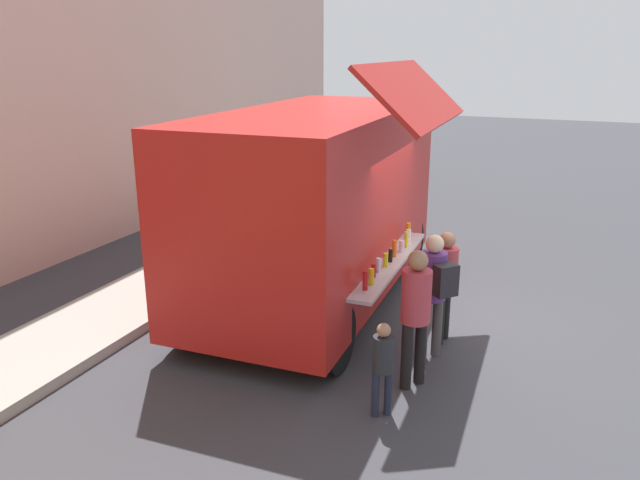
{
  "coord_description": "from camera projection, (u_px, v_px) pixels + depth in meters",
  "views": [
    {
      "loc": [
        -8.91,
        -1.74,
        3.99
      ],
      "look_at": [
        -0.92,
        1.64,
        1.3
      ],
      "focal_mm": 34.85,
      "sensor_mm": 36.0,
      "label": 1
    }
  ],
  "objects": [
    {
      "name": "ground_plane",
      "position": [
        440.0,
        316.0,
        9.66
      ],
      "size": [
        60.0,
        60.0,
        0.0
      ],
      "primitive_type": "plane",
      "color": "#38383D"
    },
    {
      "name": "child_near_queue",
      "position": [
        383.0,
        361.0,
        6.85
      ],
      "size": [
        0.23,
        0.23,
        1.13
      ],
      "rotation": [
        0.0,
        0.0,
        0.62
      ],
      "color": "#1E2336",
      "rests_on": "ground"
    },
    {
      "name": "customer_mid_with_backpack",
      "position": [
        434.0,
        285.0,
        8.05
      ],
      "size": [
        0.52,
        0.54,
        1.71
      ],
      "rotation": [
        0.0,
        0.0,
        0.84
      ],
      "color": "#484344",
      "rests_on": "ground"
    },
    {
      "name": "food_truck_main",
      "position": [
        318.0,
        201.0,
        9.82
      ],
      "size": [
        5.8,
        3.46,
        3.81
      ],
      "rotation": [
        0.0,
        0.0,
        0.04
      ],
      "color": "red",
      "rests_on": "ground"
    },
    {
      "name": "customer_front_ordering",
      "position": [
        445.0,
        278.0,
        8.54
      ],
      "size": [
        0.53,
        0.33,
        1.61
      ],
      "rotation": [
        0.0,
        0.0,
        1.43
      ],
      "color": "black",
      "rests_on": "ground"
    },
    {
      "name": "customer_rear_waiting",
      "position": [
        416.0,
        307.0,
        7.37
      ],
      "size": [
        0.36,
        0.36,
        1.75
      ],
      "rotation": [
        0.0,
        0.0,
        1.03
      ],
      "color": "black",
      "rests_on": "ground"
    },
    {
      "name": "trash_bin",
      "position": [
        299.0,
        201.0,
        14.8
      ],
      "size": [
        0.6,
        0.6,
        0.99
      ],
      "primitive_type": "cylinder",
      "color": "#2F5E3A",
      "rests_on": "ground"
    }
  ]
}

